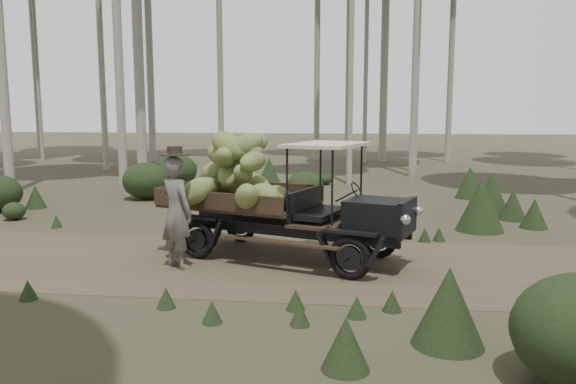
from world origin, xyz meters
name	(u,v)px	position (x,y,z in m)	size (l,w,h in m)	color
ground	(172,262)	(0.00, 0.00, 0.00)	(120.00, 120.00, 0.00)	#473D2B
dirt_track	(172,261)	(0.00, 0.00, 0.00)	(70.00, 4.00, 0.01)	brown
banana_truck	(260,184)	(1.53, 0.64, 1.36)	(4.93, 3.04, 2.45)	black
farmer	(176,211)	(0.23, -0.36, 1.01)	(0.85, 0.79, 2.13)	#5C5954
undergrowth	(183,233)	(0.24, -0.01, 0.54)	(23.40, 22.88, 1.37)	#233319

